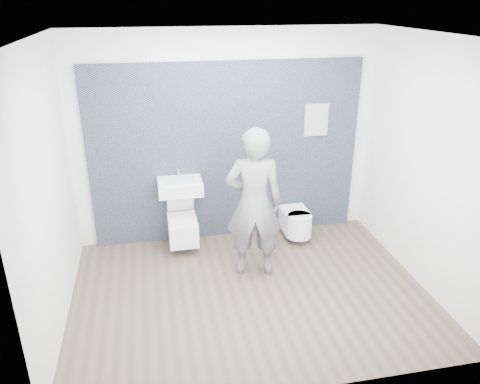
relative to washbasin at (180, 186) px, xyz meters
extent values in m
plane|color=brown|center=(0.66, -1.23, -0.87)|extent=(4.00, 4.00, 0.00)
plane|color=white|center=(0.66, 0.27, 0.53)|extent=(4.00, 0.00, 4.00)
plane|color=white|center=(0.66, -2.73, 0.53)|extent=(4.00, 0.00, 4.00)
plane|color=white|center=(-1.34, -1.23, 0.53)|extent=(0.00, 3.00, 3.00)
plane|color=white|center=(2.66, -1.23, 0.53)|extent=(0.00, 3.00, 3.00)
plane|color=white|center=(0.66, -1.23, 1.93)|extent=(4.00, 4.00, 0.00)
cube|color=black|center=(0.66, 0.24, -0.87)|extent=(3.60, 0.06, 2.40)
cube|color=white|center=(0.00, 0.00, -0.01)|extent=(0.56, 0.42, 0.17)
cube|color=silver|center=(0.00, -0.02, 0.08)|extent=(0.39, 0.28, 0.03)
cylinder|color=silver|center=(0.00, 0.15, 0.15)|extent=(0.02, 0.02, 0.14)
cylinder|color=silver|center=(0.00, 0.10, 0.21)|extent=(0.02, 0.09, 0.02)
cylinder|color=silver|center=(0.00, 0.19, -0.15)|extent=(0.04, 0.04, 0.11)
cube|color=white|center=(0.00, -0.06, -0.59)|extent=(0.38, 0.54, 0.32)
cylinder|color=silver|center=(0.00, -0.10, -0.45)|extent=(0.27, 0.27, 0.03)
cube|color=white|center=(0.00, -0.10, -0.42)|extent=(0.36, 0.43, 0.02)
cube|color=white|center=(0.00, 0.09, -0.23)|extent=(0.36, 0.16, 0.37)
cube|color=silver|center=(0.00, 0.18, -0.71)|extent=(0.10, 0.06, 0.08)
cube|color=white|center=(1.57, 0.01, -0.64)|extent=(0.35, 0.41, 0.29)
cylinder|color=white|center=(1.57, -0.20, -0.64)|extent=(0.35, 0.35, 0.29)
cube|color=white|center=(1.57, -0.02, -0.48)|extent=(0.33, 0.39, 0.03)
cylinder|color=white|center=(1.57, -0.22, -0.48)|extent=(0.33, 0.33, 0.03)
cube|color=silver|center=(1.57, 0.18, -0.74)|extent=(0.10, 0.06, 0.08)
cube|color=silver|center=(1.87, 0.20, -0.87)|extent=(0.32, 0.03, 0.43)
imported|color=slate|center=(0.79, -0.80, 0.04)|extent=(0.73, 0.54, 1.83)
camera|label=1|loc=(-0.34, -5.61, 2.28)|focal=35.00mm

